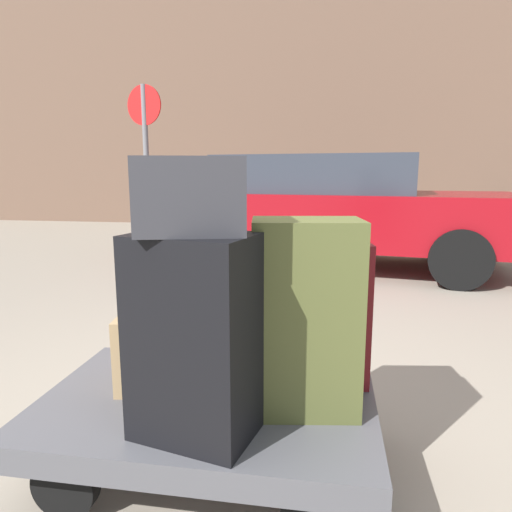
{
  "coord_description": "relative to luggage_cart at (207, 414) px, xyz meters",
  "views": [
    {
      "loc": [
        0.46,
        -1.61,
        1.21
      ],
      "look_at": [
        0.0,
        1.2,
        0.69
      ],
      "focal_mm": 32.04,
      "sensor_mm": 36.0,
      "label": 1
    }
  ],
  "objects": [
    {
      "name": "luggage_cart",
      "position": [
        0.0,
        0.0,
        0.0
      ],
      "size": [
        1.3,
        0.86,
        0.34
      ],
      "color": "#4C4C51",
      "rests_on": "ground_plane"
    },
    {
      "name": "bollard_kerb_near",
      "position": [
        2.88,
        6.39,
        0.02
      ],
      "size": [
        0.23,
        0.23,
        0.58
      ],
      "primitive_type": "cylinder",
      "color": "#72665B",
      "rests_on": "ground_plane"
    },
    {
      "name": "duffel_bag_charcoal_topmost_pile",
      "position": [
        0.03,
        -0.23,
        0.87
      ],
      "size": [
        0.38,
        0.31,
        0.24
      ],
      "primitive_type": "cube",
      "rotation": [
        0.0,
        0.0,
        0.24
      ],
      "color": "#2D2D33",
      "rests_on": "suitcase_black_front_right"
    },
    {
      "name": "suitcase_maroon_stacked_top",
      "position": [
        0.4,
        0.25,
        0.37
      ],
      "size": [
        0.47,
        0.32,
        0.6
      ],
      "primitive_type": "cube",
      "rotation": [
        0.0,
        0.0,
        0.14
      ],
      "color": "maroon",
      "rests_on": "luggage_cart"
    },
    {
      "name": "parked_car",
      "position": [
        0.47,
        4.41,
        0.49
      ],
      "size": [
        4.52,
        2.42,
        1.42
      ],
      "color": "maroon",
      "rests_on": "ground_plane"
    },
    {
      "name": "no_parking_sign",
      "position": [
        -1.9,
        4.08,
        1.15
      ],
      "size": [
        0.49,
        0.14,
        2.3
      ],
      "color": "slate",
      "rests_on": "ground_plane"
    },
    {
      "name": "suitcase_olive_front_left",
      "position": [
        0.38,
        -0.01,
        0.42
      ],
      "size": [
        0.42,
        0.3,
        0.71
      ],
      "primitive_type": "cube",
      "rotation": [
        0.0,
        0.0,
        0.15
      ],
      "color": "#4C5128",
      "rests_on": "luggage_cart"
    },
    {
      "name": "duffel_bag_tan_rear_left",
      "position": [
        -0.07,
        0.12,
        0.22
      ],
      "size": [
        0.66,
        0.38,
        0.31
      ],
      "primitive_type": "cube",
      "rotation": [
        0.0,
        0.0,
        0.14
      ],
      "color": "#9E7F56",
      "rests_on": "luggage_cart"
    },
    {
      "name": "ground_plane",
      "position": [
        0.0,
        0.0,
        -0.27
      ],
      "size": [
        60.0,
        60.0,
        0.0
      ],
      "primitive_type": "plane",
      "color": "gray"
    },
    {
      "name": "suitcase_black_front_right",
      "position": [
        0.03,
        -0.23,
        0.41
      ],
      "size": [
        0.44,
        0.36,
        0.68
      ],
      "primitive_type": "cube",
      "rotation": [
        0.0,
        0.0,
        -0.23
      ],
      "color": "black",
      "rests_on": "luggage_cart"
    }
  ]
}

